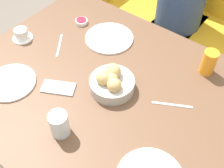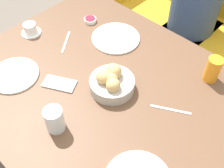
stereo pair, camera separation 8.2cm
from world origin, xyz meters
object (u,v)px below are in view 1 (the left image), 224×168
object	(u,v)px
jam_bowl_berry	(81,21)
plate_near_left	(11,82)
juice_glass	(209,62)
water_tumbler	(59,124)
coffee_cup	(22,35)
couch	(192,30)
fork_silver	(59,45)
plate_far_center	(109,38)
knife_silver	(172,105)
bread_basket	(111,82)
cell_phone	(58,88)
seated_person	(178,16)

from	to	relation	value
jam_bowl_berry	plate_near_left	bearing A→B (deg)	-85.04
juice_glass	jam_bowl_berry	xyz separation A→B (m)	(-0.72, -0.08, -0.05)
water_tumbler	coffee_cup	distance (m)	0.64
couch	fork_silver	bearing A→B (deg)	-104.86
plate_far_center	knife_silver	size ratio (longest dim) A/B	1.62
water_tumbler	coffee_cup	size ratio (longest dim) A/B	1.02
plate_far_center	fork_silver	size ratio (longest dim) A/B	1.75
coffee_cup	knife_silver	distance (m)	0.86
couch	bread_basket	bearing A→B (deg)	-85.22
cell_phone	bread_basket	bearing A→B (deg)	37.96
plate_far_center	water_tumbler	xyz separation A→B (m)	(0.21, -0.57, 0.05)
coffee_cup	couch	bearing A→B (deg)	67.73
coffee_cup	jam_bowl_berry	size ratio (longest dim) A/B	1.57
plate_near_left	juice_glass	xyz separation A→B (m)	(0.68, 0.62, 0.06)
bread_basket	juice_glass	size ratio (longest dim) A/B	1.65
knife_silver	fork_silver	bearing A→B (deg)	-177.95
seated_person	plate_far_center	distance (m)	0.81
bread_basket	knife_silver	world-z (taller)	bread_basket
water_tumbler	jam_bowl_berry	bearing A→B (deg)	125.54
couch	cell_phone	distance (m)	1.41
juice_glass	seated_person	bearing A→B (deg)	125.01
bread_basket	fork_silver	size ratio (longest dim) A/B	1.38
fork_silver	cell_phone	distance (m)	0.30
bread_basket	juice_glass	xyz separation A→B (m)	(0.29, 0.36, 0.02)
plate_far_center	coffee_cup	size ratio (longest dim) A/B	2.37
knife_silver	coffee_cup	bearing A→B (deg)	-173.02
seated_person	water_tumbler	size ratio (longest dim) A/B	10.65
couch	plate_near_left	xyz separation A→B (m)	(-0.29, -1.45, 0.45)
fork_silver	knife_silver	xyz separation A→B (m)	(0.66, 0.02, 0.00)
seated_person	water_tumbler	distance (m)	1.38
coffee_cup	jam_bowl_berry	world-z (taller)	coffee_cup
plate_far_center	coffee_cup	xyz separation A→B (m)	(-0.37, -0.28, 0.02)
seated_person	knife_silver	world-z (taller)	seated_person
couch	plate_near_left	bearing A→B (deg)	-101.25
jam_bowl_berry	cell_phone	distance (m)	0.49
plate_far_center	water_tumbler	distance (m)	0.61
water_tumbler	cell_phone	world-z (taller)	water_tumbler
couch	bread_basket	xyz separation A→B (m)	(0.10, -1.18, 0.49)
coffee_cup	jam_bowl_berry	distance (m)	0.33
jam_bowl_berry	knife_silver	world-z (taller)	jam_bowl_berry
juice_glass	knife_silver	bearing A→B (deg)	-95.22
couch	cell_phone	world-z (taller)	couch
plate_near_left	coffee_cup	size ratio (longest dim) A/B	2.14
couch	fork_silver	distance (m)	1.24
coffee_cup	cell_phone	distance (m)	0.42
bread_basket	coffee_cup	size ratio (longest dim) A/B	1.86
juice_glass	couch	bearing A→B (deg)	115.30
bread_basket	fork_silver	xyz separation A→B (m)	(-0.40, 0.06, -0.04)
juice_glass	coffee_cup	bearing A→B (deg)	-156.77
bread_basket	jam_bowl_berry	xyz separation A→B (m)	(-0.43, 0.28, -0.03)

